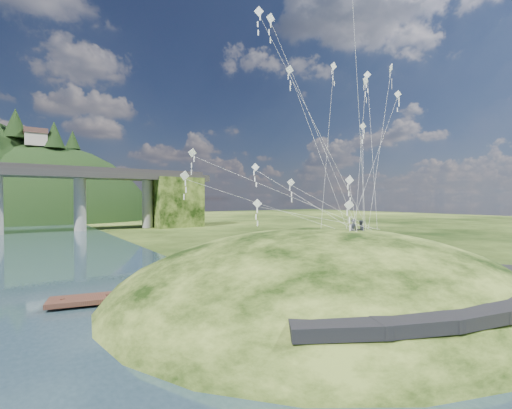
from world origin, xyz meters
TOP-DOWN VIEW (x-y plane):
  - ground at (0.00, 0.00)m, footprint 320.00×320.00m
  - grass_hill at (8.00, 2.00)m, footprint 36.00×32.00m
  - footpath at (7.46, -9.74)m, footprint 22.29×5.84m
  - wooden_dock at (-4.62, 7.52)m, footprint 13.46×5.24m
  - kite_flyers at (10.15, 0.31)m, footprint 1.84×0.72m
  - kite_swarm at (8.57, 4.39)m, footprint 18.39×10.65m

SIDE VIEW (x-z plane):
  - grass_hill at x=8.00m, z-range -8.00..5.00m
  - ground at x=0.00m, z-range 0.00..0.00m
  - wooden_dock at x=-4.62m, z-range -0.06..0.90m
  - footpath at x=7.46m, z-range 1.67..2.50m
  - kite_flyers at x=10.15m, z-range 4.84..6.72m
  - kite_swarm at x=8.57m, z-range 4.41..24.98m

